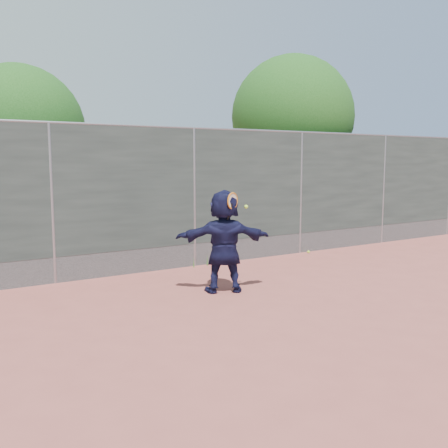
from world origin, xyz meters
TOP-DOWN VIEW (x-y plane):
  - ground at (0.00, 0.00)m, footprint 80.00×80.00m
  - player at (-0.59, 1.31)m, footprint 1.76×1.14m
  - ball_ground at (3.15, 3.33)m, footprint 0.07×0.07m
  - fence at (-0.00, 3.50)m, footprint 20.00×0.06m
  - swing_action at (-0.51, 1.11)m, footprint 0.48×0.15m
  - tree_right at (4.68, 5.75)m, footprint 3.78×3.60m
  - tree_left at (-2.85, 6.55)m, footprint 3.15×3.00m
  - weed_clump at (0.29, 3.38)m, footprint 0.68×0.07m

SIDE VIEW (x-z plane):
  - ground at x=0.00m, z-range 0.00..0.00m
  - ball_ground at x=3.15m, z-range 0.00..0.07m
  - weed_clump at x=0.29m, z-range -0.02..0.28m
  - player at x=-0.59m, z-range 0.00..1.81m
  - fence at x=0.00m, z-range 0.07..3.09m
  - swing_action at x=-0.51m, z-range 1.34..1.85m
  - tree_left at x=-2.85m, z-range 0.68..5.20m
  - tree_right at x=4.68m, z-range 0.80..6.19m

